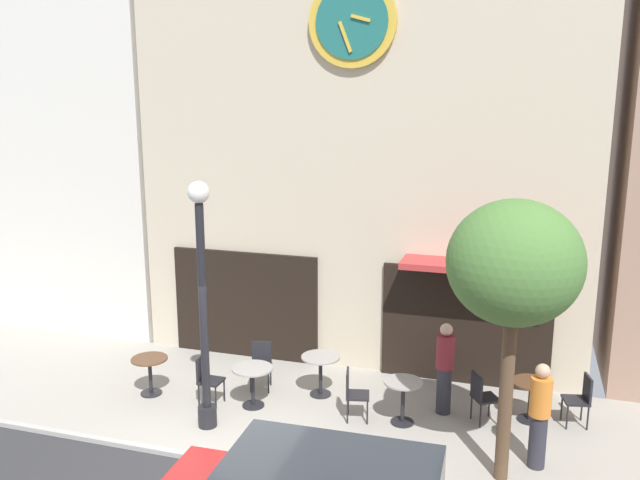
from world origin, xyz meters
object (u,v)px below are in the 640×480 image
Objects in this scene: cafe_chair_left_end at (581,396)px; pedestrian_orange at (539,414)px; cafe_table_center_left at (150,369)px; cafe_chair_near_lamp at (261,361)px; street_tree at (514,265)px; street_lamp at (203,306)px; cafe_table_leftmost at (531,393)px; cafe_table_center_right at (321,367)px; cafe_table_center at (403,394)px; pedestrian_maroon at (445,367)px; cafe_table_near_door at (253,378)px; cafe_chair_curbside at (481,394)px; cafe_chair_under_awning at (353,391)px; cafe_chair_facing_wall at (207,376)px.

pedestrian_orange is (-0.71, -1.58, 0.33)m from cafe_chair_left_end.
cafe_table_center_left is 2.08m from cafe_chair_near_lamp.
pedestrian_orange is at bearing 43.72° from street_tree.
street_lamp is 5.80m from cafe_table_leftmost.
street_lamp is at bearing -131.04° from cafe_table_center_right.
cafe_table_center is 0.46× the size of pedestrian_maroon.
cafe_table_near_door is (0.46, 0.91, -1.60)m from street_lamp.
pedestrian_maroon is at bearing 139.41° from pedestrian_orange.
street_lamp is 1.01× the size of street_tree.
cafe_table_center is 1.34m from cafe_chair_curbside.
street_tree is at bearing -136.28° from pedestrian_orange.
pedestrian_orange is at bearing -3.86° from cafe_table_center_left.
pedestrian_orange is at bearing -15.09° from cafe_chair_near_lamp.
cafe_chair_left_end is at bearing 2.12° from cafe_chair_near_lamp.
cafe_chair_under_awning reaches higher than cafe_table_center.
cafe_chair_facing_wall is 1.00× the size of cafe_chair_under_awning.
pedestrian_maroon is 1.00× the size of pedestrian_orange.
cafe_chair_facing_wall is (1.20, -0.04, 0.03)m from cafe_table_center_left.
cafe_chair_curbside is (6.02, 0.69, 0.03)m from cafe_table_center_left.
pedestrian_orange is (0.10, -1.49, 0.36)m from cafe_table_leftmost.
street_lamp is at bearing -161.43° from cafe_chair_curbside.
cafe_table_center_right is 0.86× the size of cafe_chair_under_awning.
street_tree is at bearing -28.87° from cafe_table_center_right.
cafe_chair_curbside is at bearing -165.57° from cafe_chair_left_end.
cafe_table_leftmost is at bearing 5.77° from pedestrian_maroon.
pedestrian_maroon is (3.49, -0.02, 0.33)m from cafe_chair_near_lamp.
cafe_table_near_door is 5.70m from cafe_chair_left_end.
cafe_table_leftmost is 0.87m from cafe_chair_curbside.
cafe_chair_under_awning is (-2.13, -0.52, 0.00)m from cafe_chair_curbside.
street_tree is 2.50× the size of pedestrian_orange.
cafe_table_leftmost is 1.51m from pedestrian_maroon.
cafe_chair_under_awning is at bearing -166.30° from cafe_chair_curbside.
cafe_chair_facing_wall is at bearing -175.61° from cafe_chair_under_awning.
pedestrian_orange is (2.19, -0.75, 0.33)m from cafe_table_center.
cafe_chair_under_awning is at bearing -172.54° from cafe_table_center.
cafe_table_leftmost is at bearing -174.11° from cafe_chair_left_end.
cafe_table_center is (3.16, 1.08, -1.61)m from street_lamp.
cafe_chair_curbside reaches higher than cafe_table_leftmost.
cafe_chair_near_lamp is at bearing 160.16° from cafe_chair_under_awning.
pedestrian_maroon is (3.79, 1.68, -1.28)m from street_lamp.
cafe_chair_under_awning reaches higher than cafe_table_leftmost.
street_lamp is 4.68× the size of cafe_chair_curbside.
cafe_table_center_right reaches higher than cafe_table_leftmost.
pedestrian_maroon is at bearing 120.45° from street_tree.
street_tree reaches higher than pedestrian_maroon.
cafe_table_center_right is at bearing 137.83° from cafe_chair_under_awning.
street_tree is at bearing -21.98° from cafe_chair_near_lamp.
street_tree is at bearing -23.63° from cafe_chair_under_awning.
street_tree is at bearing -8.35° from cafe_table_center_left.
street_lamp is 6.56m from cafe_chair_left_end.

